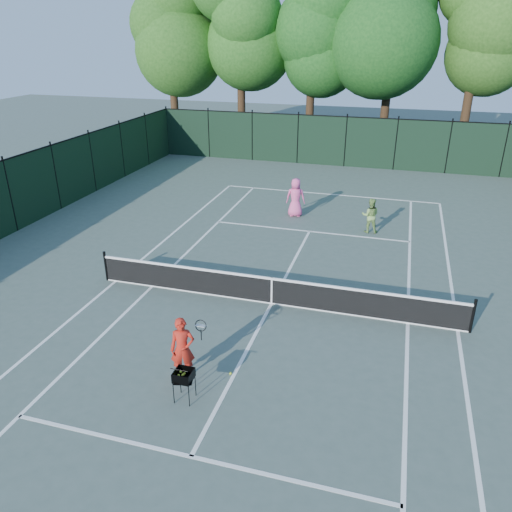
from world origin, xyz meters
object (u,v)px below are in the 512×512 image
(loose_ball_midcourt, at_px, (230,373))
(player_green, at_px, (370,215))
(coach, at_px, (183,349))
(ball_hopper, at_px, (184,376))
(player_pink, at_px, (296,197))

(loose_ball_midcourt, bearing_deg, player_green, 76.81)
(coach, distance_m, ball_hopper, 0.87)
(coach, distance_m, loose_ball_midcourt, 1.38)
(player_pink, bearing_deg, coach, 79.57)
(player_green, bearing_deg, loose_ball_midcourt, 70.51)
(coach, xyz_separation_m, player_green, (3.58, 11.11, -0.08))
(player_pink, distance_m, player_green, 3.61)
(player_green, xyz_separation_m, ball_hopper, (-3.23, -11.89, -0.07))
(ball_hopper, bearing_deg, loose_ball_midcourt, 43.89)
(player_green, distance_m, loose_ball_midcourt, 11.05)
(player_green, bearing_deg, ball_hopper, 68.52)
(ball_hopper, bearing_deg, coach, 100.14)
(coach, xyz_separation_m, loose_ball_midcourt, (1.07, 0.38, -0.78))
(player_pink, height_order, loose_ball_midcourt, player_pink)
(player_pink, bearing_deg, player_green, 152.40)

